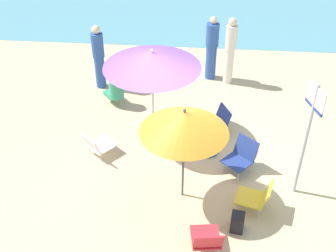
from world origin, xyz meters
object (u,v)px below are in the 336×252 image
at_px(beach_chair_e, 98,144).
at_px(umbrella_purple, 152,60).
at_px(person_d, 99,57).
at_px(beach_chair_d, 217,121).
at_px(person_b, 230,50).
at_px(warning_sign, 309,125).
at_px(person_c, 115,89).
at_px(umbrella_orange, 184,122).
at_px(beach_chair_a, 207,239).
at_px(person_a, 212,48).
at_px(swim_ring, 208,150).
at_px(beach_bag, 237,222).
at_px(beach_chair_c, 241,155).
at_px(beach_chair_b, 257,197).

bearing_deg(beach_chair_e, umbrella_purple, -11.61).
distance_m(umbrella_purple, person_d, 2.68).
height_order(beach_chair_d, person_b, person_b).
bearing_deg(warning_sign, person_c, 127.11).
distance_m(beach_chair_e, person_c, 1.95).
distance_m(umbrella_orange, beach_chair_d, 2.48).
distance_m(beach_chair_a, person_a, 5.75).
xyz_separation_m(beach_chair_a, person_b, (0.47, 5.53, 0.60)).
xyz_separation_m(swim_ring, beach_bag, (0.53, -2.05, 0.11)).
distance_m(beach_chair_e, person_a, 4.18).
distance_m(person_c, person_d, 1.06).
height_order(beach_chair_c, beach_chair_e, beach_chair_c).
distance_m(person_a, swim_ring, 3.24).
bearing_deg(beach_chair_e, swim_ring, -41.94).
height_order(beach_chair_e, person_b, person_b).
bearing_deg(person_a, person_d, 116.13).
bearing_deg(beach_chair_a, beach_chair_c, -25.14).
distance_m(umbrella_orange, person_a, 4.55).
bearing_deg(beach_chair_e, beach_chair_d, -27.98).
relative_size(beach_chair_d, swim_ring, 1.58).
relative_size(person_a, person_b, 0.96).
relative_size(umbrella_orange, beach_chair_b, 2.78).
bearing_deg(person_c, person_d, -8.90).
height_order(beach_chair_d, person_a, person_a).
bearing_deg(person_d, person_c, 49.60).
relative_size(beach_chair_e, person_d, 0.45).
height_order(umbrella_purple, person_a, umbrella_purple).
distance_m(umbrella_purple, swim_ring, 2.23).
distance_m(beach_chair_d, person_d, 3.50).
height_order(umbrella_orange, person_b, umbrella_orange).
height_order(umbrella_purple, beach_chair_b, umbrella_purple).
bearing_deg(warning_sign, umbrella_purple, 132.92).
relative_size(umbrella_purple, swim_ring, 4.47).
height_order(person_b, person_d, person_b).
distance_m(beach_chair_b, person_a, 4.80).
height_order(beach_chair_a, beach_chair_d, beach_chair_a).
relative_size(person_d, beach_bag, 4.94).
distance_m(person_a, warning_sign, 4.53).
xyz_separation_m(umbrella_orange, beach_chair_d, (0.64, 1.98, -1.36)).
distance_m(beach_chair_e, person_b, 4.31).
distance_m(person_b, person_c, 3.06).
height_order(umbrella_purple, person_c, umbrella_purple).
relative_size(beach_chair_d, beach_bag, 2.16).
bearing_deg(beach_chair_e, umbrella_orange, -78.49).
bearing_deg(beach_bag, beach_chair_d, 97.34).
height_order(beach_chair_c, person_b, person_b).
bearing_deg(umbrella_purple, umbrella_orange, -67.73).
xyz_separation_m(umbrella_purple, beach_bag, (1.74, -2.58, -1.68)).
bearing_deg(beach_chair_a, warning_sign, -54.52).
bearing_deg(beach_chair_a, person_d, 21.12).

